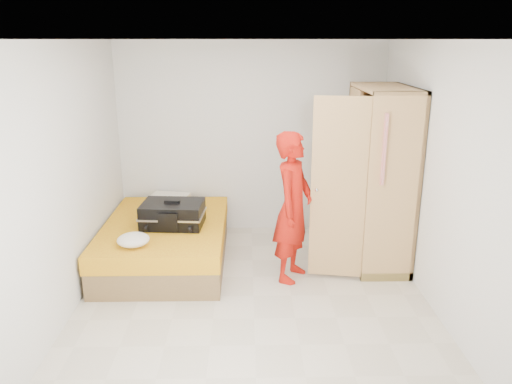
{
  "coord_description": "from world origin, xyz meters",
  "views": [
    {
      "loc": [
        -0.06,
        -4.72,
        2.6
      ],
      "look_at": [
        0.04,
        0.49,
        1.0
      ],
      "focal_mm": 35.0,
      "sensor_mm": 36.0,
      "label": 1
    }
  ],
  "objects_px": {
    "wardrobe": "(376,182)",
    "round_cushion": "(133,240)",
    "suitcase": "(173,214)",
    "person": "(293,207)",
    "bed": "(166,242)"
  },
  "relations": [
    {
      "from": "person",
      "to": "round_cushion",
      "type": "distance_m",
      "value": 1.75
    },
    {
      "from": "bed",
      "to": "round_cushion",
      "type": "relative_size",
      "value": 5.89
    },
    {
      "from": "bed",
      "to": "wardrobe",
      "type": "xyz_separation_m",
      "value": [
        2.5,
        -0.04,
        0.75
      ]
    },
    {
      "from": "bed",
      "to": "wardrobe",
      "type": "distance_m",
      "value": 2.61
    },
    {
      "from": "wardrobe",
      "to": "round_cushion",
      "type": "bearing_deg",
      "value": -166.47
    },
    {
      "from": "round_cushion",
      "to": "bed",
      "type": "bearing_deg",
      "value": 72.21
    },
    {
      "from": "suitcase",
      "to": "round_cushion",
      "type": "xyz_separation_m",
      "value": [
        -0.34,
        -0.6,
        -0.07
      ]
    },
    {
      "from": "bed",
      "to": "suitcase",
      "type": "bearing_deg",
      "value": -40.12
    },
    {
      "from": "bed",
      "to": "wardrobe",
      "type": "bearing_deg",
      "value": -0.88
    },
    {
      "from": "wardrobe",
      "to": "person",
      "type": "relative_size",
      "value": 1.25
    },
    {
      "from": "person",
      "to": "round_cushion",
      "type": "relative_size",
      "value": 4.89
    },
    {
      "from": "bed",
      "to": "wardrobe",
      "type": "relative_size",
      "value": 0.96
    },
    {
      "from": "bed",
      "to": "round_cushion",
      "type": "bearing_deg",
      "value": -107.79
    },
    {
      "from": "suitcase",
      "to": "wardrobe",
      "type": "bearing_deg",
      "value": 5.66
    },
    {
      "from": "person",
      "to": "round_cushion",
      "type": "height_order",
      "value": "person"
    }
  ]
}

